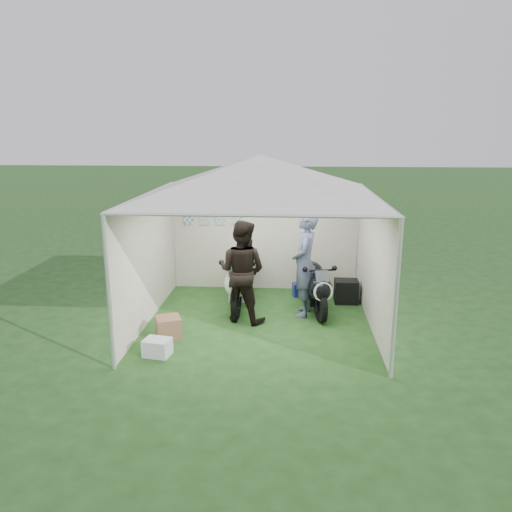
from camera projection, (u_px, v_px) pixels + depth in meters
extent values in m
plane|color=#1E4317|center=(259.00, 321.00, 9.13)|extent=(80.00, 80.00, 0.00)
cylinder|color=silver|center=(109.00, 294.00, 7.05)|extent=(0.06, 0.06, 2.30)
cylinder|color=silver|center=(396.00, 301.00, 6.78)|extent=(0.06, 0.06, 2.30)
cylinder|color=silver|center=(174.00, 236.00, 10.91)|extent=(0.06, 0.06, 2.30)
cylinder|color=silver|center=(358.00, 239.00, 10.65)|extent=(0.06, 0.06, 2.30)
cube|color=beige|center=(265.00, 237.00, 10.78)|extent=(4.00, 0.02, 2.30)
cube|color=beige|center=(148.00, 259.00, 8.98)|extent=(0.02, 4.00, 2.30)
cube|color=beige|center=(373.00, 263.00, 8.71)|extent=(0.02, 4.00, 2.30)
pyramid|color=white|center=(259.00, 176.00, 8.48)|extent=(5.66, 5.66, 0.70)
cube|color=#99A5B7|center=(188.00, 204.00, 10.70)|extent=(0.22, 0.02, 0.28)
cube|color=#99A5B7|center=(204.00, 205.00, 10.68)|extent=(0.22, 0.02, 0.28)
cube|color=#99A5B7|center=(220.00, 205.00, 10.65)|extent=(0.22, 0.01, 0.28)
cube|color=#99A5B7|center=(237.00, 205.00, 10.63)|extent=(0.22, 0.01, 0.28)
cube|color=#99A5B7|center=(189.00, 218.00, 10.77)|extent=(0.22, 0.02, 0.28)
cube|color=#99A5B7|center=(205.00, 218.00, 10.75)|extent=(0.22, 0.01, 0.28)
cube|color=#99A5B7|center=(221.00, 219.00, 10.73)|extent=(0.22, 0.02, 0.28)
cube|color=#99A5B7|center=(237.00, 219.00, 10.70)|extent=(0.22, 0.01, 0.28)
cylinder|color=#D8590C|center=(274.00, 201.00, 10.54)|extent=(3.20, 0.02, 0.02)
cylinder|color=black|center=(236.00, 302.00, 9.22)|extent=(0.13, 0.63, 0.63)
cylinder|color=black|center=(247.00, 279.00, 10.62)|extent=(0.19, 0.63, 0.63)
cube|color=silver|center=(241.00, 287.00, 9.85)|extent=(0.40, 1.01, 0.31)
ellipsoid|color=silver|center=(237.00, 283.00, 9.24)|extent=(0.50, 0.65, 0.52)
ellipsoid|color=silver|center=(242.00, 265.00, 9.85)|extent=(0.49, 0.66, 0.37)
cube|color=black|center=(245.00, 263.00, 10.26)|extent=(0.30, 0.64, 0.15)
cube|color=silver|center=(247.00, 255.00, 10.58)|extent=(0.24, 0.32, 0.19)
cube|color=black|center=(244.00, 272.00, 10.21)|extent=(0.13, 0.58, 0.10)
cube|color=#3F474C|center=(236.00, 271.00, 9.05)|extent=(0.26, 0.16, 0.22)
cylinder|color=black|center=(321.00, 306.00, 9.05)|extent=(0.22, 0.60, 0.59)
cylinder|color=black|center=(303.00, 284.00, 10.37)|extent=(0.27, 0.61, 0.59)
cube|color=black|center=(312.00, 291.00, 9.64)|extent=(0.53, 0.98, 0.30)
ellipsoid|color=black|center=(320.00, 288.00, 9.07)|extent=(0.56, 0.67, 0.49)
ellipsoid|color=black|center=(311.00, 270.00, 9.64)|extent=(0.55, 0.68, 0.35)
cube|color=black|center=(306.00, 268.00, 10.03)|extent=(0.38, 0.63, 0.14)
cube|color=black|center=(303.00, 260.00, 10.32)|extent=(0.27, 0.33, 0.18)
cube|color=#9B2912|center=(307.00, 277.00, 9.98)|extent=(0.21, 0.55, 0.10)
cube|color=#3F474C|center=(322.00, 277.00, 8.89)|extent=(0.26, 0.19, 0.21)
cylinder|color=white|center=(323.00, 292.00, 8.86)|extent=(0.35, 0.10, 0.35)
cube|color=#252FB9|center=(302.00, 290.00, 10.50)|extent=(0.41, 0.30, 0.28)
imported|color=black|center=(242.00, 271.00, 8.98)|extent=(1.10, 0.98, 1.87)
imported|color=slate|center=(305.00, 264.00, 9.23)|extent=(0.56, 0.77, 1.99)
cube|color=black|center=(346.00, 291.00, 10.08)|extent=(0.47, 0.38, 0.47)
cube|color=silver|center=(157.00, 347.00, 7.73)|extent=(0.45, 0.38, 0.27)
cube|color=brown|center=(168.00, 327.00, 8.40)|extent=(0.51, 0.51, 0.35)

